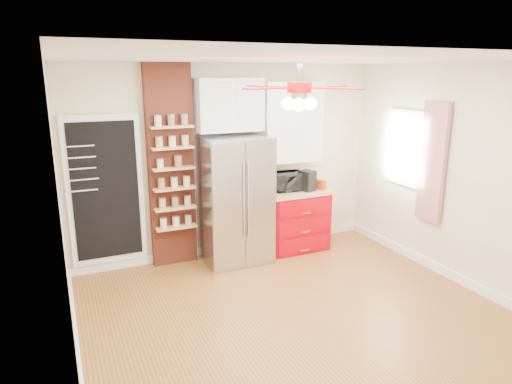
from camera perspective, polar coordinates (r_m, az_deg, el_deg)
name	(u,v)px	position (r m, az deg, el deg)	size (l,w,h in m)	color
floor	(294,312)	(5.24, 4.78, -14.69)	(4.50, 4.50, 0.00)	#946025
ceiling	(300,58)	(4.57, 5.53, 16.28)	(4.50, 4.50, 0.00)	white
wall_back	(228,161)	(6.51, -3.47, 3.87)	(4.50, 0.02, 2.70)	#EEE8C0
wall_front	(447,267)	(3.23, 22.81, -8.67)	(4.50, 0.02, 2.70)	#EEE8C0
wall_left	(62,223)	(4.17, -23.10, -3.53)	(0.02, 4.00, 2.70)	#EEE8C0
wall_right	(457,175)	(6.13, 23.87, 1.95)	(0.02, 4.00, 2.70)	#EEE8C0
chalkboard	(106,191)	(6.15, -18.29, 0.12)	(0.95, 0.05, 1.95)	white
brick_pillar	(171,167)	(6.19, -10.60, 3.08)	(0.60, 0.16, 2.70)	brown
fridge	(235,200)	(6.26, -2.63, -1.02)	(0.90, 0.70, 1.75)	#A8A8AC
upper_glass_cabinet	(229,105)	(6.22, -3.44, 10.81)	(0.90, 0.35, 0.70)	white
red_cabinet	(295,219)	(6.82, 4.87, -3.43)	(0.94, 0.64, 0.90)	#A9000C
upper_shelf_unit	(291,122)	(6.67, 4.42, 8.69)	(0.90, 0.30, 1.15)	white
window	(406,148)	(6.70, 18.28, 5.21)	(0.04, 0.75, 1.05)	white
curtain	(433,163)	(6.29, 21.20, 3.46)	(0.06, 0.40, 1.55)	red
ceiling_fan	(299,88)	(4.57, 5.44, 12.82)	(1.40, 1.40, 0.44)	silver
toaster_oven	(288,181)	(6.67, 4.03, 1.35)	(0.48, 0.32, 0.27)	black
coffee_maker	(307,181)	(6.67, 6.39, 1.42)	(0.18, 0.22, 0.30)	black
canister_left	(323,185)	(6.74, 8.34, 0.85)	(0.10, 0.10, 0.15)	#B02309
canister_right	(318,184)	(6.85, 7.74, 1.02)	(0.09, 0.09, 0.13)	#BD2F0A
pantry_jar_oats	(160,164)	(5.98, -11.89, 3.43)	(0.08, 0.08, 0.12)	beige
pantry_jar_beans	(178,162)	(6.04, -9.72, 3.74)	(0.09, 0.09, 0.14)	#8F5C48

